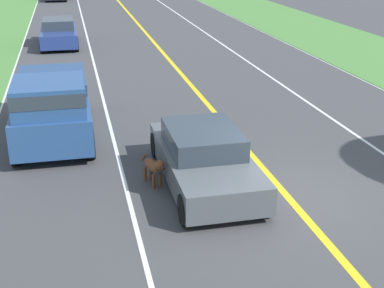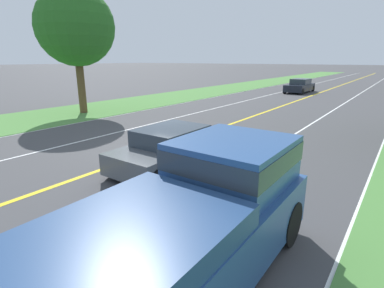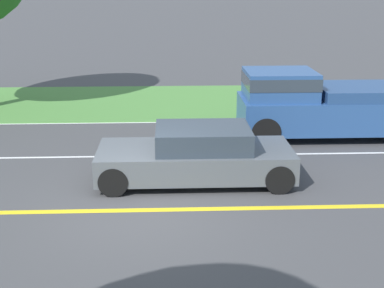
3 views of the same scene
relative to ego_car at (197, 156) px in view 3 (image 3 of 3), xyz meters
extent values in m
plane|color=#424244|center=(-1.65, 1.21, -0.62)|extent=(400.00, 400.00, 0.00)
cube|color=yellow|center=(-1.65, 1.21, -0.61)|extent=(0.18, 160.00, 0.01)
cube|color=white|center=(5.35, 1.21, -0.61)|extent=(0.14, 160.00, 0.01)
cube|color=white|center=(1.85, 1.21, -0.61)|extent=(0.10, 160.00, 0.01)
cube|color=#4C843D|center=(8.35, 1.21, -0.60)|extent=(6.00, 160.00, 0.03)
cube|color=#51565B|center=(0.00, 0.04, -0.12)|extent=(1.87, 4.51, 0.62)
cube|color=#2D3842|center=(0.00, -0.14, 0.44)|extent=(1.60, 2.17, 0.50)
cylinder|color=black|center=(0.84, 1.87, -0.29)|extent=(0.22, 0.66, 0.66)
cylinder|color=black|center=(0.84, -1.79, -0.29)|extent=(0.22, 0.66, 0.66)
cylinder|color=black|center=(-0.84, 1.87, -0.29)|extent=(0.22, 0.66, 0.66)
cylinder|color=black|center=(-0.84, -1.79, -0.29)|extent=(0.22, 0.66, 0.66)
ellipsoid|color=brown|center=(1.21, -0.18, -0.15)|extent=(0.41, 0.75, 0.25)
cylinder|color=brown|center=(1.22, 0.08, -0.45)|extent=(0.08, 0.08, 0.34)
cylinder|color=brown|center=(1.35, -0.40, -0.45)|extent=(0.08, 0.08, 0.34)
cylinder|color=brown|center=(1.06, 0.04, -0.45)|extent=(0.08, 0.08, 0.34)
cylinder|color=brown|center=(1.20, -0.44, -0.45)|extent=(0.08, 0.08, 0.34)
cylinder|color=brown|center=(1.13, 0.11, -0.05)|extent=(0.19, 0.23, 0.19)
sphere|color=brown|center=(1.09, 0.23, 0.02)|extent=(0.30, 0.30, 0.24)
ellipsoid|color=#331E14|center=(1.05, 0.39, 0.00)|extent=(0.13, 0.14, 0.09)
cone|color=#55301C|center=(1.16, 0.24, 0.11)|extent=(0.09, 0.09, 0.11)
cone|color=#55301C|center=(1.03, 0.20, 0.11)|extent=(0.09, 0.09, 0.11)
cylinder|color=brown|center=(1.33, -0.63, -0.11)|extent=(0.12, 0.27, 0.27)
cube|color=#284C84|center=(3.49, -4.14, 0.11)|extent=(2.06, 5.31, 0.95)
cube|color=#284C84|center=(3.49, -2.60, 0.99)|extent=(1.82, 2.01, 0.81)
cube|color=#2D3842|center=(3.49, -2.60, 1.11)|extent=(1.84, 2.03, 0.35)
cube|color=navy|center=(3.49, -5.26, 0.75)|extent=(2.02, 3.02, 0.33)
cylinder|color=black|center=(4.43, -2.08, -0.19)|extent=(0.22, 0.85, 0.85)
cylinder|color=black|center=(4.43, -6.20, -0.19)|extent=(0.22, 0.85, 0.85)
cylinder|color=black|center=(2.55, -2.08, -0.19)|extent=(0.22, 0.85, 0.85)
camera|label=1|loc=(2.85, 11.19, 4.89)|focal=50.00mm
camera|label=2|loc=(5.86, -7.16, 2.75)|focal=28.00mm
camera|label=3|loc=(-11.78, 0.61, 3.98)|focal=50.00mm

